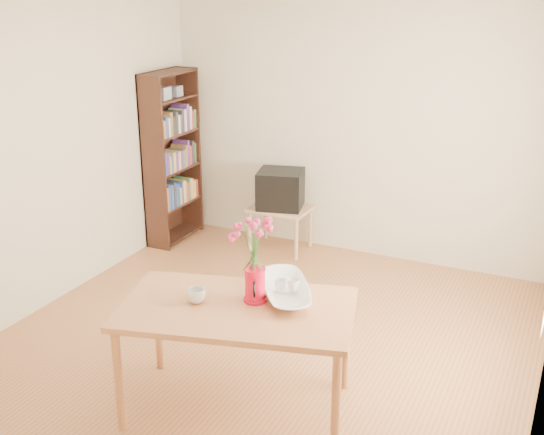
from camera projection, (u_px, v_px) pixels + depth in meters
The scene contains 11 objects.
room at pixel (258, 191), 4.74m from camera, with size 4.50×4.50×4.50m.
table at pixel (237, 317), 4.32m from camera, with size 1.63×1.18×0.75m.
tv_stand at pixel (280, 214), 7.01m from camera, with size 0.60×0.45×0.46m.
bookshelf at pixel (173, 163), 7.14m from camera, with size 0.28×0.70×1.80m.
pitcher at pixel (255, 286), 4.33m from camera, with size 0.15×0.22×0.23m.
flowers at pixel (255, 243), 4.23m from camera, with size 0.26×0.26×0.37m, color #E73666, non-canonical shape.
mug at pixel (197, 296), 4.33m from camera, with size 0.12×0.12×0.09m, color white.
bowl at pixel (286, 266), 4.38m from camera, with size 0.43×0.43×0.41m, color white.
teacup_a at pixel (280, 271), 4.41m from camera, with size 0.06×0.06×0.06m, color white.
teacup_b at pixel (294, 272), 4.39m from camera, with size 0.07×0.07×0.07m, color white.
television at pixel (281, 188), 6.93m from camera, with size 0.53×0.51×0.38m.
Camera 1 is at (2.06, -4.03, 2.74)m, focal length 45.00 mm.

